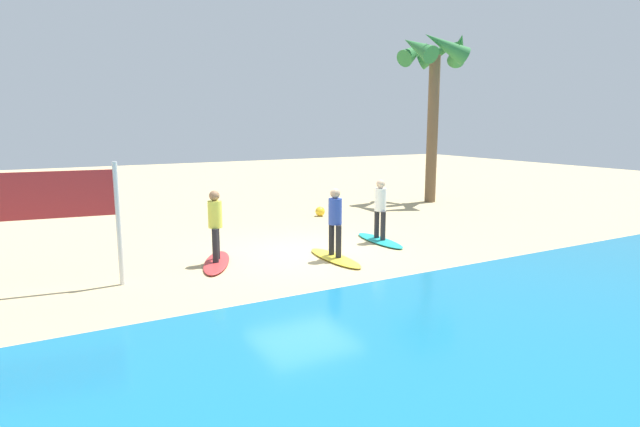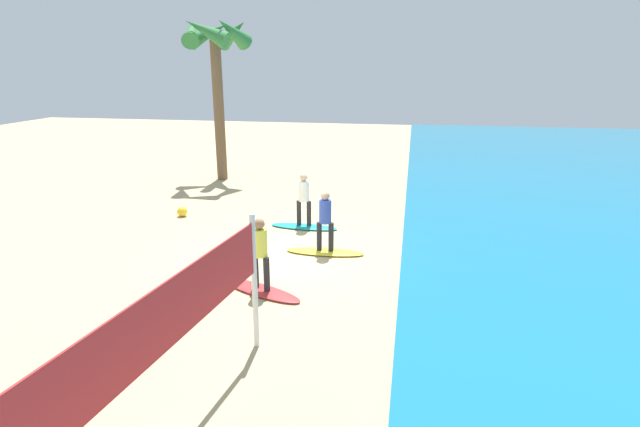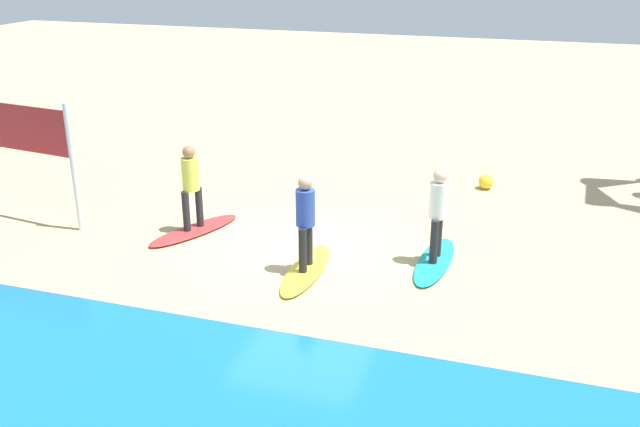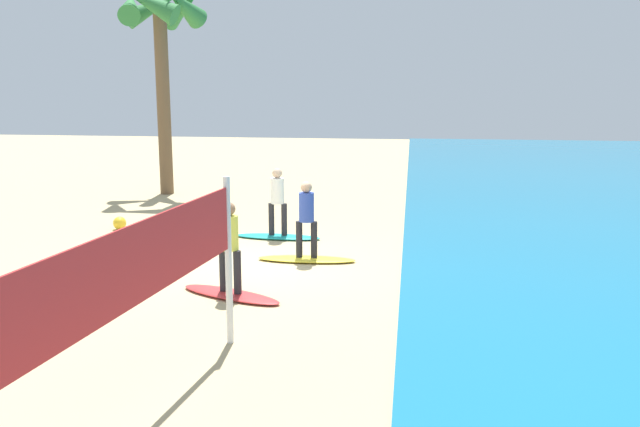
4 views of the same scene
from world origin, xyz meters
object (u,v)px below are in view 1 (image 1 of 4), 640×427
object	(u,v)px
surfboard_teal	(380,240)
surfer_teal	(380,205)
surfer_yellow	(335,217)
beach_ball	(320,211)
surfboard_red	(217,262)
surfboard_yellow	(335,258)
palm_tree	(435,66)
surfer_red	(215,220)

from	to	relation	value
surfboard_teal	surfer_teal	bearing A→B (deg)	-101.04
surfer_yellow	beach_ball	distance (m)	5.89
surfboard_red	surfer_yellow	bearing A→B (deg)	92.80
surfboard_teal	surfer_teal	size ratio (longest dim) A/B	1.28
surfboard_yellow	surfer_yellow	size ratio (longest dim) A/B	1.28
surfer_teal	beach_ball	xyz separation A→B (m)	(-0.47, -4.25, -0.87)
surfer_yellow	palm_tree	size ratio (longest dim) A/B	0.24
surfboard_teal	beach_ball	xyz separation A→B (m)	(-0.47, -4.25, 0.12)
palm_tree	surfboard_yellow	bearing A→B (deg)	36.47
surfer_yellow	surfboard_red	bearing A→B (deg)	-20.75
surfer_teal	surfer_yellow	distance (m)	2.26
surfboard_yellow	palm_tree	size ratio (longest dim) A/B	0.31
surfboard_teal	surfboard_red	bearing A→B (deg)	-86.72
palm_tree	surfer_yellow	bearing A→B (deg)	36.47
surfboard_teal	surfboard_yellow	world-z (taller)	same
surfboard_red	surfer_red	distance (m)	0.99
surfboard_yellow	surfboard_red	distance (m)	2.79
surfboard_teal	beach_ball	size ratio (longest dim) A/B	6.24
surfboard_teal	surfboard_red	distance (m)	4.64
surfboard_teal	surfboard_yellow	bearing A→B (deg)	-60.46
surfer_yellow	palm_tree	world-z (taller)	palm_tree
surfboard_teal	palm_tree	xyz separation A→B (m)	(-6.05, -4.96, 5.41)
surfer_red	palm_tree	size ratio (longest dim) A/B	0.24
surfboard_red	surfer_red	world-z (taller)	surfer_red
palm_tree	surfboard_teal	bearing A→B (deg)	39.32
surfboard_red	surfer_red	xyz separation A→B (m)	(0.00, 0.00, 0.99)
surfboard_red	beach_ball	world-z (taller)	beach_ball
palm_tree	beach_ball	distance (m)	7.72
surfboard_yellow	palm_tree	distance (m)	11.40
surfboard_teal	surfer_red	bearing A→B (deg)	-86.72
surfboard_teal	beach_ball	bearing A→B (deg)	176.66
surfer_teal	surfboard_red	bearing A→B (deg)	0.29
surfer_yellow	beach_ball	world-z (taller)	surfer_yellow
surfer_teal	palm_tree	distance (m)	8.98
palm_tree	beach_ball	bearing A→B (deg)	7.22
surfboard_yellow	beach_ball	size ratio (longest dim) A/B	6.24
surfboard_yellow	surfer_red	size ratio (longest dim) A/B	1.28
surfboard_teal	surfer_red	xyz separation A→B (m)	(4.64, 0.02, 0.99)
surfboard_red	surfer_teal	bearing A→B (deg)	113.83
surfboard_yellow	surfer_yellow	bearing A→B (deg)	179.03
surfer_teal	surfboard_yellow	distance (m)	2.47
surfer_yellow	beach_ball	size ratio (longest dim) A/B	4.88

